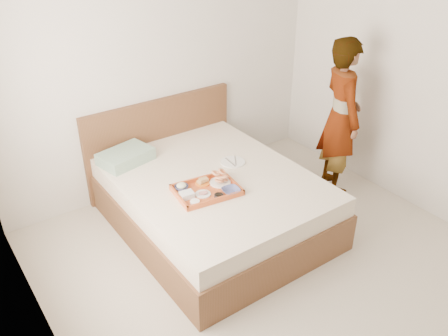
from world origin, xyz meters
name	(u,v)px	position (x,y,z in m)	size (l,w,h in m)	color
ground	(293,281)	(0.00, 0.00, 0.00)	(3.50, 4.00, 0.01)	beige
wall_back	(163,63)	(0.00, 2.00, 1.30)	(3.50, 0.01, 2.60)	silver
wall_left	(45,228)	(-1.75, 0.00, 1.30)	(0.01, 4.00, 2.60)	silver
bed	(213,201)	(-0.10, 1.00, 0.27)	(1.65, 2.00, 0.53)	brown
headboard	(161,142)	(-0.10, 1.97, 0.47)	(1.65, 0.06, 0.95)	brown
pillow	(126,156)	(-0.61, 1.70, 0.59)	(0.47, 0.32, 0.11)	#88A889
tray	(207,190)	(-0.28, 0.82, 0.55)	(0.53, 0.38, 0.05)	#CF5C30
prawn_plate	(220,182)	(-0.12, 0.86, 0.55)	(0.18, 0.18, 0.01)	white
navy_bowl_big	(231,191)	(-0.13, 0.68, 0.56)	(0.15, 0.15, 0.04)	navy
sauce_dish	(219,196)	(-0.26, 0.68, 0.56)	(0.08, 0.08, 0.03)	black
meat_plate	(203,194)	(-0.34, 0.79, 0.55)	(0.13, 0.13, 0.01)	white
bread_plate	(203,183)	(-0.25, 0.94, 0.55)	(0.13, 0.13, 0.01)	orange
salad_bowl	(182,187)	(-0.44, 0.96, 0.56)	(0.12, 0.12, 0.04)	navy
plastic_tub	(187,195)	(-0.47, 0.83, 0.57)	(0.11, 0.09, 0.05)	silver
cheese_round	(195,202)	(-0.47, 0.71, 0.56)	(0.08, 0.08, 0.03)	white
dinner_plate	(233,162)	(0.20, 1.11, 0.54)	(0.23, 0.23, 0.01)	white
person	(341,117)	(1.33, 0.84, 0.80)	(0.58, 0.38, 1.60)	white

